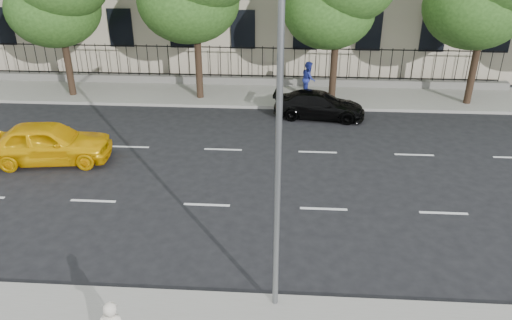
% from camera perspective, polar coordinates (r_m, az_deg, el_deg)
% --- Properties ---
extents(ground, '(120.00, 120.00, 0.00)m').
position_cam_1_polar(ground, '(15.27, -7.11, -10.01)').
color(ground, black).
rests_on(ground, ground).
extents(far_sidewalk, '(60.00, 4.00, 0.15)m').
position_cam_1_polar(far_sidewalk, '(27.66, -1.97, 7.51)').
color(far_sidewalk, gray).
rests_on(far_sidewalk, ground).
extents(lane_markings, '(49.60, 4.62, 0.01)m').
position_cam_1_polar(lane_markings, '(19.24, -4.62, -1.62)').
color(lane_markings, silver).
rests_on(lane_markings, ground).
extents(iron_fence, '(30.00, 0.50, 2.20)m').
position_cam_1_polar(iron_fence, '(29.10, -1.66, 9.66)').
color(iron_fence, slate).
rests_on(iron_fence, far_sidewalk).
extents(street_light, '(0.25, 3.32, 8.05)m').
position_cam_1_polar(street_light, '(10.98, 2.72, 5.76)').
color(street_light, slate).
rests_on(street_light, near_sidewalk).
extents(yellow_taxi, '(5.09, 2.57, 1.66)m').
position_cam_1_polar(yellow_taxi, '(21.48, -22.65, 1.86)').
color(yellow_taxi, '#F5B507').
rests_on(yellow_taxi, ground).
extents(black_sedan, '(4.58, 2.27, 1.28)m').
position_cam_1_polar(black_sedan, '(24.60, 7.24, 6.27)').
color(black_sedan, black).
rests_on(black_sedan, ground).
extents(pedestrian_far, '(0.72, 0.91, 1.84)m').
position_cam_1_polar(pedestrian_far, '(27.19, 6.03, 9.25)').
color(pedestrian_far, navy).
rests_on(pedestrian_far, far_sidewalk).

